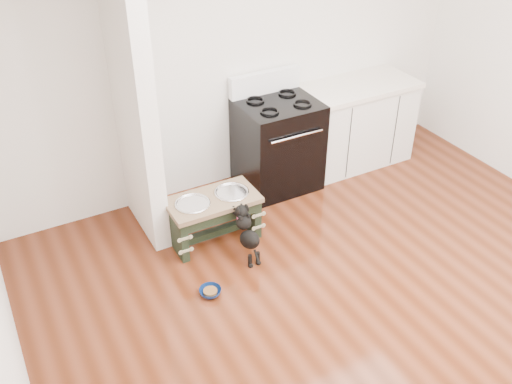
% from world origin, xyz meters
% --- Properties ---
extents(ground, '(5.00, 5.00, 0.00)m').
position_xyz_m(ground, '(0.00, 0.00, 0.00)').
color(ground, '#471D0C').
rests_on(ground, ground).
extents(room_shell, '(5.00, 5.00, 5.00)m').
position_xyz_m(room_shell, '(0.00, 0.00, 1.62)').
color(room_shell, silver).
rests_on(room_shell, ground).
extents(partition_wall, '(0.15, 0.80, 2.70)m').
position_xyz_m(partition_wall, '(-1.18, 2.10, 1.35)').
color(partition_wall, silver).
rests_on(partition_wall, ground).
extents(oven_range, '(0.76, 0.69, 1.14)m').
position_xyz_m(oven_range, '(0.25, 2.16, 0.48)').
color(oven_range, black).
rests_on(oven_range, ground).
extents(cabinet_run, '(1.24, 0.64, 0.91)m').
position_xyz_m(cabinet_run, '(1.23, 2.18, 0.45)').
color(cabinet_run, silver).
rests_on(cabinet_run, ground).
extents(dog_feeder, '(0.80, 0.43, 0.46)m').
position_xyz_m(dog_feeder, '(-0.72, 1.62, 0.31)').
color(dog_feeder, black).
rests_on(dog_feeder, ground).
extents(puppy, '(0.14, 0.41, 0.49)m').
position_xyz_m(puppy, '(-0.57, 1.25, 0.27)').
color(puppy, black).
rests_on(puppy, ground).
extents(floor_bowl, '(0.21, 0.21, 0.06)m').
position_xyz_m(floor_bowl, '(-1.06, 0.98, 0.03)').
color(floor_bowl, '#0B2151').
rests_on(floor_bowl, ground).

